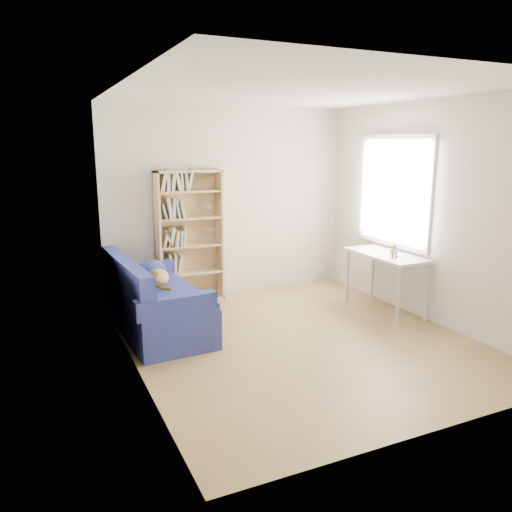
# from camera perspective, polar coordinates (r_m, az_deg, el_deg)

# --- Properties ---
(ground) EXTENTS (4.00, 4.00, 0.00)m
(ground) POSITION_cam_1_polar(r_m,az_deg,el_deg) (5.55, 4.77, -9.45)
(ground) COLOR olive
(ground) RESTS_ON ground
(room_shell) EXTENTS (3.54, 4.04, 2.62)m
(room_shell) POSITION_cam_1_polar(r_m,az_deg,el_deg) (5.25, 5.86, 7.66)
(room_shell) COLOR silver
(room_shell) RESTS_ON ground
(sofa) EXTENTS (0.93, 1.79, 0.86)m
(sofa) POSITION_cam_1_polar(r_m,az_deg,el_deg) (5.81, -11.62, -5.22)
(sofa) COLOR navy
(sofa) RESTS_ON ground
(bookshelf) EXTENTS (0.88, 0.27, 1.76)m
(bookshelf) POSITION_cam_1_polar(r_m,az_deg,el_deg) (6.73, -7.57, 1.61)
(bookshelf) COLOR tan
(bookshelf) RESTS_ON ground
(desk) EXTENTS (0.52, 1.13, 0.75)m
(desk) POSITION_cam_1_polar(r_m,az_deg,el_deg) (6.47, 14.61, -0.44)
(desk) COLOR white
(desk) RESTS_ON ground
(pen_cup) EXTENTS (0.09, 0.09, 0.17)m
(pen_cup) POSITION_cam_1_polar(r_m,az_deg,el_deg) (6.22, 15.50, 0.36)
(pen_cup) COLOR white
(pen_cup) RESTS_ON desk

